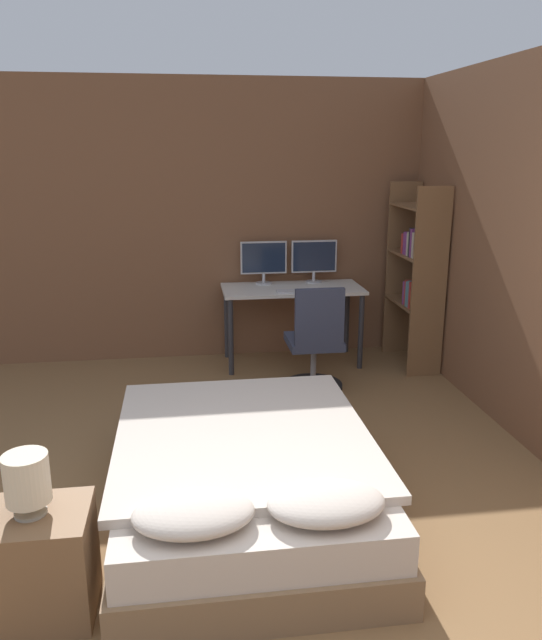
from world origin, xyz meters
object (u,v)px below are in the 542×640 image
nightstand (37,564)px  computer_mouse (325,289)px  office_chair (315,349)px  bed (245,478)px  bookshelf (418,267)px  monitor_left (264,260)px  bedside_lamp (27,480)px  monitor_right (314,258)px  desk (292,298)px  keyboard (296,291)px

nightstand → computer_mouse: 3.67m
office_chair → nightstand: bearing=-126.1°
bed → bookshelf: bearing=51.2°
monitor_left → computer_mouse: size_ratio=6.45×
bedside_lamp → bookshelf: (2.89, 2.97, 0.29)m
bed → monitor_left: size_ratio=4.31×
bedside_lamp → computer_mouse: bearing=56.4°
bedside_lamp → monitor_right: 3.98m
monitor_left → computer_mouse: bearing=-37.9°
monitor_right → nightstand: bearing=-120.1°
bed → desk: size_ratio=1.45×
desk → office_chair: office_chair is taller
bookshelf → desk: bearing=167.6°
computer_mouse → bookshelf: size_ratio=0.04×
nightstand → keyboard: (1.74, 3.02, 0.51)m
bookshelf → monitor_left: bearing=161.9°
nightstand → bookshelf: (2.89, 2.97, 0.72)m
bed → bookshelf: (1.88, 2.34, 0.73)m
monitor_left → monitor_right: (0.50, 0.00, 0.00)m
monitor_left → monitor_right: size_ratio=1.00×
desk → office_chair: size_ratio=1.41×
bedside_lamp → monitor_left: 3.75m
nightstand → office_chair: (1.81, 2.48, 0.12)m
bed → bedside_lamp: 1.27m
monitor_left → computer_mouse: 0.70m
bedside_lamp → office_chair: office_chair is taller
desk → bookshelf: size_ratio=0.77×
monitor_right → computer_mouse: bearing=-87.1°
bed → keyboard: (0.73, 2.39, 0.53)m
monitor_left → bed: bearing=-99.7°
monitor_right → keyboard: (-0.25, -0.41, -0.23)m
monitor_left → bookshelf: bookshelf is taller
bedside_lamp → monitor_right: bearing=59.9°
monitor_right → bookshelf: bookshelf is taller
bed → monitor_left: bearing=80.3°
monitor_left → keyboard: bearing=-58.3°
computer_mouse → bookshelf: 0.90m
desk → keyboard: 0.23m
desk → monitor_right: monitor_right is taller
bedside_lamp → desk: (1.74, 3.22, -0.02)m
keyboard → bookshelf: size_ratio=0.21×
nightstand → monitor_right: 4.03m
bed → monitor_right: bearing=70.7°
office_chair → monitor_right: bearing=79.2°
bed → computer_mouse: 2.64m
bed → desk: 2.72m
nightstand → desk: 3.68m
keyboard → bookshelf: bookshelf is taller
bookshelf → monitor_right: bearing=153.0°
monitor_right → keyboard: monitor_right is taller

